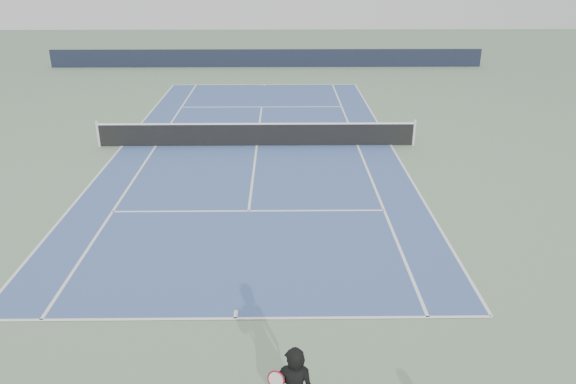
{
  "coord_description": "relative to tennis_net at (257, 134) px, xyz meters",
  "views": [
    {
      "loc": [
        1.0,
        -21.85,
        7.11
      ],
      "look_at": [
        1.18,
        -7.52,
        1.1
      ],
      "focal_mm": 35.0,
      "sensor_mm": 36.0,
      "label": 1
    }
  ],
  "objects": [
    {
      "name": "ground",
      "position": [
        0.0,
        0.0,
        -0.5
      ],
      "size": [
        80.0,
        80.0,
        0.0
      ],
      "primitive_type": "plane",
      "color": "slate"
    },
    {
      "name": "court_surface",
      "position": [
        0.0,
        0.0,
        -0.5
      ],
      "size": [
        10.97,
        23.77,
        0.01
      ],
      "primitive_type": "cube",
      "color": "#3C578F",
      "rests_on": "ground"
    },
    {
      "name": "tennis_net",
      "position": [
        0.0,
        0.0,
        0.0
      ],
      "size": [
        12.9,
        0.1,
        1.07
      ],
      "color": "silver",
      "rests_on": "ground"
    },
    {
      "name": "windscreen_far",
      "position": [
        0.0,
        17.88,
        0.1
      ],
      "size": [
        30.0,
        0.25,
        1.2
      ],
      "primitive_type": "cube",
      "color": "black",
      "rests_on": "ground"
    }
  ]
}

